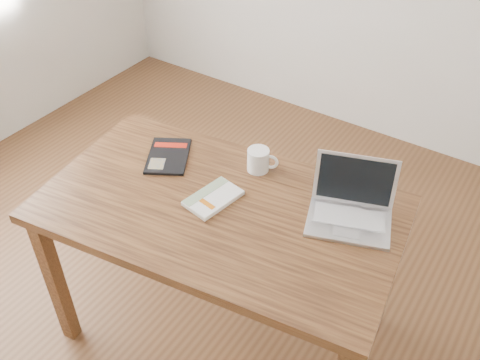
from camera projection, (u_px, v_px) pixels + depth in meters
The scene contains 6 objects.
room at pixel (147, 55), 1.54m from camera, with size 4.04×4.04×2.70m.
desk at pixel (220, 223), 2.00m from camera, with size 1.40×0.92×0.75m.
white_guidebook at pixel (213, 198), 1.96m from camera, with size 0.16×0.22×0.02m.
black_guidebook at pixel (168, 156), 2.16m from camera, with size 0.26×0.29×0.01m.
laptop at pixel (351, 207), 1.87m from camera, with size 0.35×0.32×0.20m.
coffee_mug at pixel (259, 160), 2.07m from camera, with size 0.12×0.09×0.09m.
Camera 1 is at (0.94, -1.03, 2.05)m, focal length 40.00 mm.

